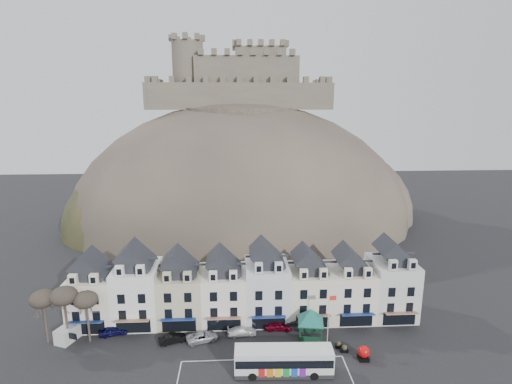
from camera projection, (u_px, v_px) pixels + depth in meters
coach_bay_markings at (265, 378)px, 50.77m from camera, size 22.00×7.50×0.01m
townhouse_terrace at (246, 287)px, 63.81m from camera, size 54.40×9.35×11.80m
castle_hill at (245, 221)px, 116.59m from camera, size 100.00×76.00×68.00m
castle at (241, 80)px, 114.35m from camera, size 50.20×22.20×22.00m
tree_left_far at (43, 299)px, 56.62m from camera, size 3.61×3.61×8.24m
tree_left_mid at (64, 296)px, 56.70m from camera, size 3.78×3.78×8.64m
tree_left_near at (86, 300)px, 57.01m from camera, size 3.43×3.43×7.84m
bus at (284, 359)px, 51.21m from camera, size 12.69×3.44×3.55m
bus_shelter at (311, 316)px, 58.36m from camera, size 7.37×7.37×4.73m
red_buoy at (364, 353)px, 54.07m from camera, size 1.64×1.64×2.03m
flagpole at (329, 316)px, 56.86m from camera, size 1.12×0.21×7.77m
white_van at (71, 331)px, 59.04m from camera, size 3.68×5.21×2.18m
planter_west at (344, 349)px, 55.81m from camera, size 1.15×0.76×1.08m
planter_east at (339, 345)px, 56.73m from camera, size 1.10×0.78×1.00m
car_navy at (114, 330)px, 59.93m from camera, size 4.46×2.64×1.42m
car_black at (173, 338)px, 57.99m from camera, size 4.25×2.61×1.32m
car_silver at (202, 337)px, 58.39m from camera, size 4.95×3.39×1.28m
car_white at (242, 331)px, 59.90m from camera, size 4.58×2.38×1.27m
car_maroon at (278, 325)px, 61.22m from camera, size 4.28×1.93×1.43m
car_charcoal at (301, 325)px, 61.40m from camera, size 4.67×2.37×1.47m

